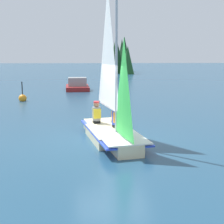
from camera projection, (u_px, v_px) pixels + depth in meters
ground_plane at (112, 140)px, 10.48m from camera, size 260.00×260.00×0.00m
sailboat_main at (112, 118)px, 10.38m from camera, size 4.29×2.14×5.18m
sailor_helm at (116, 119)px, 10.74m from camera, size 0.38×0.35×1.16m
sailor_crew at (97, 116)px, 11.43m from camera, size 0.38×0.35×1.16m
motorboat_distant at (77, 86)px, 26.33m from camera, size 3.90×2.09×1.05m
treeline_shore at (120, 56)px, 57.06m from camera, size 16.88×5.01×6.40m
buoy_marker at (23, 98)px, 19.68m from camera, size 0.50×0.50×1.30m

